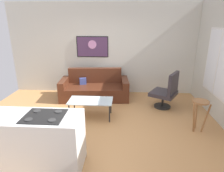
# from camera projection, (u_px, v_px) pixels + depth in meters

# --- Properties ---
(ground) EXTENTS (6.40, 6.40, 0.04)m
(ground) POSITION_uv_depth(u_px,v_px,m) (104.00, 130.00, 4.21)
(ground) COLOR tan
(back_wall) EXTENTS (6.40, 0.05, 2.80)m
(back_wall) POSITION_uv_depth(u_px,v_px,m) (111.00, 49.00, 6.05)
(back_wall) COLOR beige
(back_wall) RESTS_ON ground
(couch) EXTENTS (2.06, 1.04, 0.86)m
(couch) POSITION_uv_depth(u_px,v_px,m) (95.00, 89.00, 5.87)
(couch) COLOR #4D2516
(couch) RESTS_ON ground
(coffee_table) EXTENTS (1.04, 0.56, 0.44)m
(coffee_table) POSITION_uv_depth(u_px,v_px,m) (91.00, 102.00, 4.64)
(coffee_table) COLOR silver
(coffee_table) RESTS_ON ground
(armchair) EXTENTS (0.85, 0.86, 1.00)m
(armchair) POSITION_uv_depth(u_px,v_px,m) (167.00, 91.00, 5.11)
(armchair) COLOR black
(armchair) RESTS_ON ground
(bar_stool) EXTENTS (0.38, 0.37, 0.69)m
(bar_stool) POSITION_uv_depth(u_px,v_px,m) (200.00, 108.00, 3.99)
(bar_stool) COLOR #946038
(bar_stool) RESTS_ON ground
(kitchen_counter) EXTENTS (1.70, 0.63, 0.91)m
(kitchen_counter) POSITION_uv_depth(u_px,v_px,m) (28.00, 141.00, 3.04)
(kitchen_counter) COLOR silver
(kitchen_counter) RESTS_ON ground
(wall_painting) EXTENTS (0.99, 0.03, 0.64)m
(wall_painting) POSITION_uv_depth(u_px,v_px,m) (92.00, 47.00, 6.02)
(wall_painting) COLOR black
(window) EXTENTS (0.03, 1.26, 1.56)m
(window) POSITION_uv_depth(u_px,v_px,m) (218.00, 63.00, 4.49)
(window) COLOR silver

